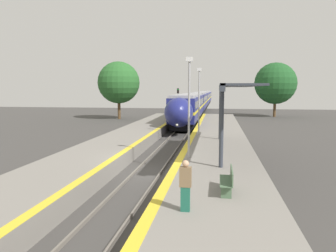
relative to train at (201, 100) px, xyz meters
name	(u,v)px	position (x,y,z in m)	size (l,w,h in m)	color
ground_plane	(148,173)	(0.00, -54.04, -2.27)	(120.00, 120.00, 0.00)	#423F3D
rail_left	(136,171)	(-0.72, -54.04, -2.19)	(0.08, 90.00, 0.15)	slate
rail_right	(161,172)	(0.72, -54.04, -2.19)	(0.08, 90.00, 0.15)	slate
train	(201,100)	(0.00, 0.00, 0.00)	(2.92, 83.49, 3.96)	black
platform_right	(217,167)	(3.77, -54.04, -1.82)	(4.39, 64.00, 0.90)	gray
platform_left	(87,163)	(-3.56, -54.04, -1.82)	(3.96, 64.00, 0.90)	gray
platform_bench	(228,180)	(4.16, -59.70, -0.90)	(0.44, 1.64, 0.89)	#4C6B4C
person_waiting	(185,185)	(2.81, -61.69, -0.56)	(0.36, 0.22, 1.58)	#1E604C
railway_signal	(178,101)	(-2.03, -23.82, 0.59)	(0.28, 0.28, 4.69)	#59595E
lamppost_near	(189,101)	(2.21, -53.77, 1.72)	(0.36, 0.20, 5.40)	#9E9EA3
lamppost_mid	(199,97)	(2.21, -44.53, 1.72)	(0.36, 0.20, 5.40)	#9E9EA3
station_canopy	(231,89)	(4.51, -51.36, 2.34)	(2.02, 11.93, 3.97)	#333842
background_tree_left	(119,83)	(-11.28, -22.78, 3.31)	(6.37, 6.37, 8.77)	brown
background_tree_right	(275,83)	(13.02, -15.20, 3.25)	(6.80, 6.80, 8.92)	brown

